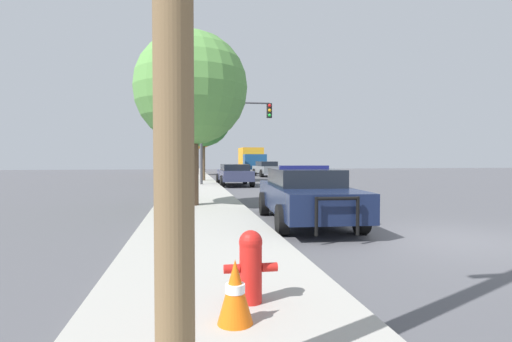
# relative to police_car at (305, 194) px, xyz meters

# --- Properties ---
(ground_plane) EXTENTS (110.00, 110.00, 0.00)m
(ground_plane) POSITION_rel_police_car_xyz_m (2.41, -2.64, -0.77)
(ground_plane) COLOR #4F4F54
(sidewalk_left) EXTENTS (3.00, 110.00, 0.13)m
(sidewalk_left) POSITION_rel_police_car_xyz_m (-2.69, -2.64, -0.71)
(sidewalk_left) COLOR #A3A099
(sidewalk_left) RESTS_ON ground_plane
(police_car) EXTENTS (2.29, 5.34, 1.52)m
(police_car) POSITION_rel_police_car_xyz_m (0.00, 0.00, 0.00)
(police_car) COLOR #141E3D
(police_car) RESTS_ON ground_plane
(fire_hydrant) EXTENTS (0.59, 0.26, 0.80)m
(fire_hydrant) POSITION_rel_police_car_xyz_m (-2.37, -5.86, -0.22)
(fire_hydrant) COLOR red
(fire_hydrant) RESTS_ON sidewalk_left
(traffic_light) EXTENTS (4.42, 0.35, 5.13)m
(traffic_light) POSITION_rel_police_car_xyz_m (-0.52, 14.16, 3.03)
(traffic_light) COLOR #424247
(traffic_light) RESTS_ON sidewalk_left
(car_background_oncoming) EXTENTS (2.25, 4.59, 1.41)m
(car_background_oncoming) POSITION_rel_police_car_xyz_m (4.19, 26.50, -0.01)
(car_background_oncoming) COLOR slate
(car_background_oncoming) RESTS_ON ground_plane
(car_background_midblock) EXTENTS (2.05, 4.60, 1.34)m
(car_background_midblock) POSITION_rel_police_car_xyz_m (-0.23, 14.54, -0.03)
(car_background_midblock) COLOR #333856
(car_background_midblock) RESTS_ON ground_plane
(box_truck) EXTENTS (2.76, 6.69, 2.97)m
(box_truck) POSITION_rel_police_car_xyz_m (4.41, 37.26, 0.82)
(box_truck) COLOR navy
(box_truck) RESTS_ON ground_plane
(tree_sidewalk_near) EXTENTS (3.79, 3.79, 5.82)m
(tree_sidewalk_near) POSITION_rel_police_car_xyz_m (-2.95, 3.45, 3.26)
(tree_sidewalk_near) COLOR brown
(tree_sidewalk_near) RESTS_ON sidewalk_left
(tree_sidewalk_far) EXTENTS (4.79, 4.79, 7.29)m
(tree_sidewalk_far) POSITION_rel_police_car_xyz_m (-2.20, 30.16, 4.24)
(tree_sidewalk_far) COLOR brown
(tree_sidewalk_far) RESTS_ON sidewalk_left
(tree_sidewalk_mid) EXTENTS (4.04, 4.04, 6.44)m
(tree_sidewalk_mid) POSITION_rel_police_car_xyz_m (-2.04, 18.54, 3.77)
(tree_sidewalk_mid) COLOR brown
(tree_sidewalk_mid) RESTS_ON sidewalk_left
(traffic_cone) EXTENTS (0.35, 0.35, 0.62)m
(traffic_cone) POSITION_rel_police_car_xyz_m (-2.61, -6.39, -0.33)
(traffic_cone) COLOR orange
(traffic_cone) RESTS_ON sidewalk_left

